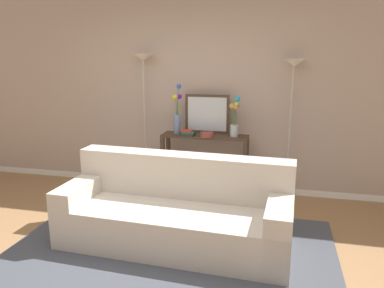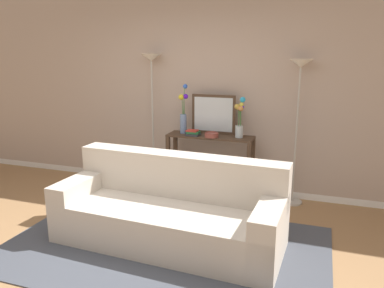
% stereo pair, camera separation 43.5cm
% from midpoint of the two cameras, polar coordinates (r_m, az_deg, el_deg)
% --- Properties ---
extents(ground_plane, '(16.00, 16.00, 0.02)m').
position_cam_midpoint_polar(ground_plane, '(3.75, -7.54, -17.59)').
color(ground_plane, '#9E754C').
extents(back_wall, '(12.00, 0.15, 2.79)m').
position_cam_midpoint_polar(back_wall, '(5.35, 2.93, 7.98)').
color(back_wall, white).
rests_on(back_wall, ground).
extents(area_rug, '(3.20, 1.99, 0.01)m').
position_cam_midpoint_polar(area_rug, '(3.96, -0.93, -15.39)').
color(area_rug, '#474C56').
rests_on(area_rug, ground).
extents(couch, '(2.34, 1.00, 0.88)m').
position_cam_midpoint_polar(couch, '(3.95, -0.10, -10.41)').
color(couch, beige).
rests_on(couch, ground).
extents(console_table, '(1.15, 0.32, 0.85)m').
position_cam_midpoint_polar(console_table, '(5.09, 5.17, -1.81)').
color(console_table, '#473323').
rests_on(console_table, ground).
extents(floor_lamp_left, '(0.28, 0.28, 1.90)m').
position_cam_midpoint_polar(floor_lamp_left, '(5.31, -3.72, 9.01)').
color(floor_lamp_left, '#B7B2A8').
rests_on(floor_lamp_left, ground).
extents(floor_lamp_right, '(0.28, 0.28, 1.84)m').
position_cam_midpoint_polar(floor_lamp_right, '(4.91, 18.30, 7.43)').
color(floor_lamp_right, '#B7B2A8').
rests_on(floor_lamp_right, ground).
extents(wall_mirror, '(0.60, 0.02, 0.52)m').
position_cam_midpoint_polar(wall_mirror, '(5.10, 5.68, 4.45)').
color(wall_mirror, '#473323').
rests_on(wall_mirror, console_table).
extents(vase_tall_flowers, '(0.12, 0.12, 0.66)m').
position_cam_midpoint_polar(vase_tall_flowers, '(5.09, 1.14, 4.44)').
color(vase_tall_flowers, '#6B84AD').
rests_on(vase_tall_flowers, console_table).
extents(vase_short_flowers, '(0.14, 0.12, 0.53)m').
position_cam_midpoint_polar(vase_short_flowers, '(4.89, 9.74, 3.70)').
color(vase_short_flowers, silver).
rests_on(vase_short_flowers, console_table).
extents(fruit_bowl, '(0.18, 0.18, 0.06)m').
position_cam_midpoint_polar(fruit_bowl, '(4.92, 5.49, 1.37)').
color(fruit_bowl, brown).
rests_on(fruit_bowl, console_table).
extents(book_stack, '(0.19, 0.16, 0.07)m').
position_cam_midpoint_polar(book_stack, '(5.00, 2.64, 1.65)').
color(book_stack, '#2D2D33').
rests_on(book_stack, console_table).
extents(book_row_under_console, '(0.40, 0.18, 0.13)m').
position_cam_midpoint_polar(book_row_under_console, '(5.32, 2.22, -6.89)').
color(book_row_under_console, gold).
rests_on(book_row_under_console, ground).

